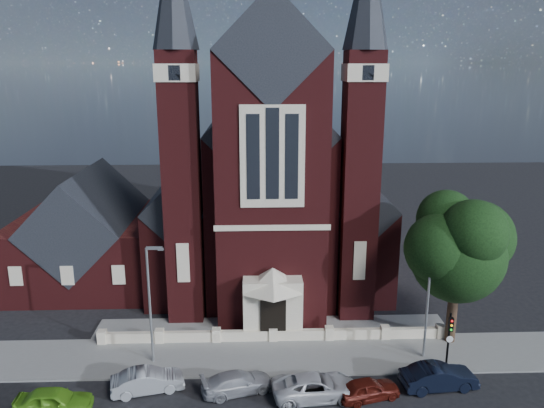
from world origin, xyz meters
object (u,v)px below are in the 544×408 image
at_px(car_silver_b, 237,383).
at_px(car_dark_red, 368,389).
at_px(parish_hall, 89,238).
at_px(church, 267,180).
at_px(street_lamp_left, 151,298).
at_px(car_silver_a, 148,381).
at_px(car_white_suv, 316,387).
at_px(street_lamp_right, 430,294).
at_px(car_lime_van, 54,401).
at_px(traffic_signal, 449,334).
at_px(car_navy, 439,377).
at_px(street_tree, 461,251).

xyz_separation_m(car_silver_b, car_dark_red, (7.70, -0.91, 0.01)).
height_order(parish_hall, car_silver_b, parish_hall).
relative_size(church, car_silver_b, 8.03).
relative_size(church, street_lamp_left, 4.31).
distance_m(church, car_silver_a, 24.59).
bearing_deg(parish_hall, car_white_suv, -44.73).
relative_size(street_lamp_left, street_lamp_right, 1.00).
relative_size(car_lime_van, car_white_suv, 0.83).
distance_m(traffic_signal, car_navy, 2.86).
distance_m(street_tree, car_silver_b, 17.02).
distance_m(car_silver_a, car_dark_red, 13.14).
bearing_deg(traffic_signal, car_white_suv, -163.83).
bearing_deg(car_lime_van, car_white_suv, -88.17).
relative_size(car_silver_b, car_white_suv, 0.85).
bearing_deg(traffic_signal, street_tree, 64.05).
height_order(parish_hall, car_lime_van, parish_hall).
bearing_deg(street_lamp_right, street_tree, 34.26).
bearing_deg(car_white_suv, car_navy, -91.29).
relative_size(church, car_white_suv, 6.81).
bearing_deg(car_silver_b, car_dark_red, -113.61).
distance_m(car_lime_van, car_white_suv, 14.93).
bearing_deg(street_lamp_left, street_tree, 4.76).
height_order(street_lamp_left, car_white_suv, street_lamp_left).
relative_size(street_tree, car_navy, 2.32).
bearing_deg(street_lamp_left, traffic_signal, -4.76).
xyz_separation_m(church, traffic_signal, (11.00, -20.52, -5.60)).
distance_m(car_lime_van, car_silver_a, 5.22).
height_order(car_lime_van, car_white_suv, car_lime_van).
relative_size(street_lamp_right, car_navy, 1.75).
xyz_separation_m(street_lamp_left, car_lime_van, (-4.72, -5.00, -3.87)).
distance_m(parish_hall, traffic_signal, 31.20).
bearing_deg(car_dark_red, car_navy, -94.38).
relative_size(traffic_signal, car_silver_b, 0.92).
relative_size(street_tree, car_silver_a, 2.49).
bearing_deg(car_silver_b, car_navy, -106.96).
xyz_separation_m(parish_hall, car_lime_van, (3.37, -19.00, -3.28)).
bearing_deg(street_lamp_right, car_navy, -94.25).
bearing_deg(street_tree, car_white_suv, -150.62).
height_order(car_silver_a, car_silver_b, car_silver_a).
xyz_separation_m(traffic_signal, car_silver_a, (-18.74, -1.60, -1.87)).
bearing_deg(street_tree, car_silver_a, -166.51).
distance_m(traffic_signal, car_lime_van, 23.95).
bearing_deg(street_tree, car_silver_b, -161.05).
bearing_deg(street_tree, parish_hall, 156.74).
bearing_deg(street_tree, church, 126.17).
relative_size(car_white_suv, car_dark_red, 1.36).
relative_size(parish_hall, car_white_suv, 2.38).
relative_size(street_lamp_left, car_dark_red, 2.15).
distance_m(street_lamp_left, car_lime_van, 7.89).
bearing_deg(car_white_suv, car_lime_van, 87.16).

